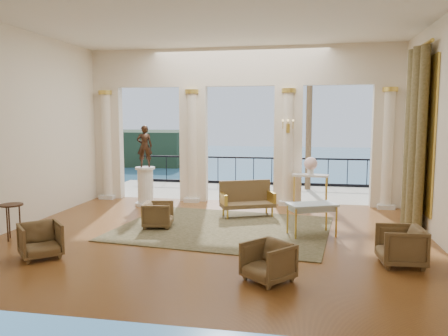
% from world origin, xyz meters
% --- Properties ---
extents(floor, '(9.00, 9.00, 0.00)m').
position_xyz_m(floor, '(0.00, 0.00, 0.00)').
color(floor, '#4D2A15').
rests_on(floor, ground).
extents(room_walls, '(9.00, 9.00, 9.00)m').
position_xyz_m(room_walls, '(0.00, -1.12, 2.88)').
color(room_walls, white).
rests_on(room_walls, ground).
extents(arcade, '(9.00, 0.56, 4.50)m').
position_xyz_m(arcade, '(-0.00, 3.82, 2.58)').
color(arcade, '#F7E5CA').
rests_on(arcade, ground).
extents(terrace, '(10.00, 3.60, 0.10)m').
position_xyz_m(terrace, '(0.00, 5.80, -0.05)').
color(terrace, '#B8AF9C').
rests_on(terrace, ground).
extents(balustrade, '(9.00, 0.06, 1.03)m').
position_xyz_m(balustrade, '(0.00, 7.40, 0.41)').
color(balustrade, black).
rests_on(balustrade, terrace).
extents(palm_tree, '(2.00, 2.00, 4.50)m').
position_xyz_m(palm_tree, '(2.00, 6.60, 4.09)').
color(palm_tree, '#4C3823').
rests_on(palm_tree, terrace).
extents(headland, '(22.00, 18.00, 6.00)m').
position_xyz_m(headland, '(-30.00, 70.00, -3.00)').
color(headland, black).
rests_on(headland, sea).
extents(sea, '(160.00, 160.00, 0.00)m').
position_xyz_m(sea, '(0.00, 60.00, -6.00)').
color(sea, '#2F6689').
rests_on(sea, ground).
extents(curtain, '(0.33, 1.40, 4.09)m').
position_xyz_m(curtain, '(4.28, 1.50, 2.02)').
color(curtain, brown).
rests_on(curtain, ground).
extents(window_frame, '(0.04, 1.60, 3.40)m').
position_xyz_m(window_frame, '(4.47, 1.50, 2.10)').
color(window_frame, gold).
rests_on(window_frame, room_walls).
extents(wall_sconce, '(0.30, 0.11, 0.33)m').
position_xyz_m(wall_sconce, '(1.40, 3.51, 2.23)').
color(wall_sconce, gold).
rests_on(wall_sconce, arcade).
extents(rug, '(5.00, 4.09, 0.02)m').
position_xyz_m(rug, '(0.09, 0.67, 0.01)').
color(rug, '#35381E').
rests_on(rug, ground).
extents(armchair_a, '(0.92, 0.92, 0.69)m').
position_xyz_m(armchair_a, '(-2.75, -1.94, 0.35)').
color(armchair_a, '#43381C').
rests_on(armchair_a, ground).
extents(armchair_b, '(0.89, 0.88, 0.67)m').
position_xyz_m(armchair_b, '(1.35, -2.33, 0.33)').
color(armchair_b, '#43381C').
rests_on(armchair_b, ground).
extents(armchair_c, '(0.71, 0.75, 0.73)m').
position_xyz_m(armchair_c, '(3.50, -1.19, 0.37)').
color(armchair_c, '#43381C').
rests_on(armchair_c, ground).
extents(armchair_d, '(0.68, 0.72, 0.65)m').
position_xyz_m(armchair_d, '(-1.39, 0.51, 0.32)').
color(armchair_d, '#43381C').
rests_on(armchair_d, ground).
extents(settee, '(1.47, 1.08, 0.90)m').
position_xyz_m(settee, '(0.44, 2.06, 0.44)').
color(settee, '#43381C').
rests_on(settee, ground).
extents(game_table, '(1.14, 0.91, 0.69)m').
position_xyz_m(game_table, '(2.04, 0.46, 0.62)').
color(game_table, '#ADC8DD').
rests_on(game_table, ground).
extents(pedestal, '(0.60, 0.60, 1.10)m').
position_xyz_m(pedestal, '(-2.59, 2.89, 0.53)').
color(pedestal, silver).
rests_on(pedestal, ground).
extents(statue, '(0.50, 0.41, 1.18)m').
position_xyz_m(statue, '(-2.59, 2.89, 1.69)').
color(statue, '#312015').
rests_on(statue, pedestal).
extents(console_table, '(1.02, 0.49, 0.94)m').
position_xyz_m(console_table, '(2.04, 3.39, 0.78)').
color(console_table, silver).
rests_on(console_table, ground).
extents(urn, '(0.36, 0.36, 0.48)m').
position_xyz_m(urn, '(2.04, 3.39, 1.21)').
color(urn, white).
rests_on(urn, console_table).
extents(side_table, '(0.46, 0.46, 0.74)m').
position_xyz_m(side_table, '(-4.00, -1.00, 0.64)').
color(side_table, black).
rests_on(side_table, ground).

